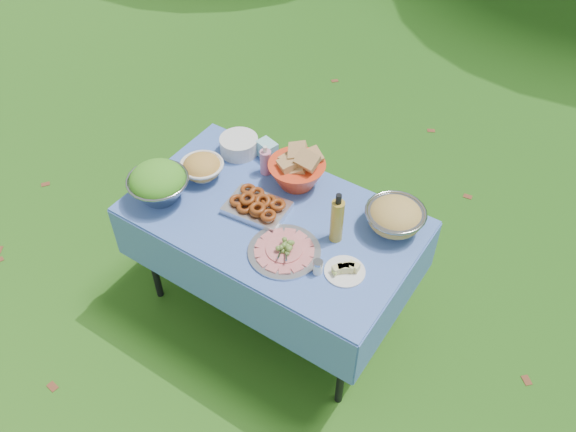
% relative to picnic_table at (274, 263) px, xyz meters
% --- Properties ---
extents(ground, '(80.00, 80.00, 0.00)m').
position_rel_picnic_table_xyz_m(ground, '(0.00, 0.00, -0.38)').
color(ground, '#0B3609').
rests_on(ground, ground).
extents(picnic_table, '(1.46, 0.86, 0.76)m').
position_rel_picnic_table_xyz_m(picnic_table, '(0.00, 0.00, 0.00)').
color(picnic_table, '#84BBFF').
rests_on(picnic_table, ground).
extents(salad_bowl, '(0.35, 0.35, 0.21)m').
position_rel_picnic_table_xyz_m(salad_bowl, '(-0.56, -0.22, 0.48)').
color(salad_bowl, '#919599').
rests_on(salad_bowl, picnic_table).
extents(pasta_bowl_white, '(0.28, 0.28, 0.13)m').
position_rel_picnic_table_xyz_m(pasta_bowl_white, '(-0.48, 0.03, 0.44)').
color(pasta_bowl_white, silver).
rests_on(pasta_bowl_white, picnic_table).
extents(plate_stack, '(0.22, 0.22, 0.10)m').
position_rel_picnic_table_xyz_m(plate_stack, '(-0.44, 0.31, 0.43)').
color(plate_stack, silver).
rests_on(plate_stack, picnic_table).
extents(wipes_box, '(0.12, 0.10, 0.10)m').
position_rel_picnic_table_xyz_m(wipes_box, '(-0.29, 0.36, 0.43)').
color(wipes_box, '#91D8DD').
rests_on(wipes_box, picnic_table).
extents(sanitizer_bottle, '(0.08, 0.08, 0.18)m').
position_rel_picnic_table_xyz_m(sanitizer_bottle, '(-0.22, 0.25, 0.47)').
color(sanitizer_bottle, '#CE7796').
rests_on(sanitizer_bottle, picnic_table).
extents(bread_bowl, '(0.33, 0.33, 0.20)m').
position_rel_picnic_table_xyz_m(bread_bowl, '(-0.03, 0.27, 0.48)').
color(bread_bowl, red).
rests_on(bread_bowl, picnic_table).
extents(pasta_bowl_steel, '(0.34, 0.34, 0.16)m').
position_rel_picnic_table_xyz_m(pasta_bowl_steel, '(0.55, 0.26, 0.46)').
color(pasta_bowl_steel, '#919599').
rests_on(pasta_bowl_steel, picnic_table).
extents(fried_tray, '(0.33, 0.25, 0.07)m').
position_rel_picnic_table_xyz_m(fried_tray, '(-0.09, -0.02, 0.42)').
color(fried_tray, silver).
rests_on(fried_tray, picnic_table).
extents(charcuterie_platter, '(0.42, 0.42, 0.08)m').
position_rel_picnic_table_xyz_m(charcuterie_platter, '(0.19, -0.18, 0.42)').
color(charcuterie_platter, silver).
rests_on(charcuterie_platter, picnic_table).
extents(oil_bottle, '(0.07, 0.07, 0.29)m').
position_rel_picnic_table_xyz_m(oil_bottle, '(0.34, 0.04, 0.53)').
color(oil_bottle, '#AB8C2C').
rests_on(oil_bottle, picnic_table).
extents(cheese_plate, '(0.20, 0.20, 0.05)m').
position_rel_picnic_table_xyz_m(cheese_plate, '(0.49, -0.12, 0.41)').
color(cheese_plate, silver).
rests_on(cheese_plate, picnic_table).
extents(shaker, '(0.06, 0.06, 0.08)m').
position_rel_picnic_table_xyz_m(shaker, '(0.38, -0.19, 0.42)').
color(shaker, white).
rests_on(shaker, picnic_table).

